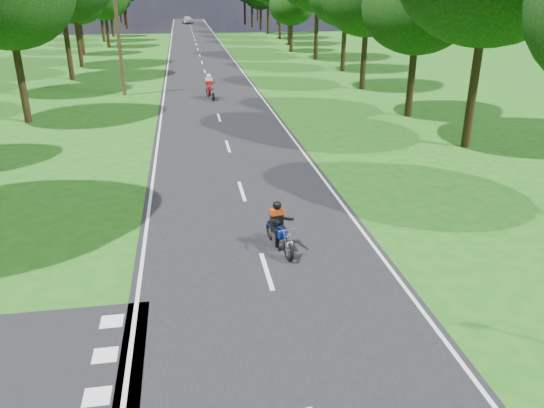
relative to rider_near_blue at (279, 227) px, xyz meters
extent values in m
plane|color=#165513|center=(-0.55, -3.19, -0.73)|extent=(160.00, 160.00, 0.00)
cube|color=black|center=(-0.55, 46.81, -0.72)|extent=(7.00, 140.00, 0.02)
cube|color=silver|center=(-0.55, -1.19, -0.71)|extent=(0.12, 2.00, 0.01)
cube|color=silver|center=(-0.55, 4.81, -0.71)|extent=(0.12, 2.00, 0.01)
cube|color=silver|center=(-0.55, 10.81, -0.71)|extent=(0.12, 2.00, 0.01)
cube|color=silver|center=(-0.55, 16.81, -0.71)|extent=(0.12, 2.00, 0.01)
cube|color=silver|center=(-0.55, 22.81, -0.71)|extent=(0.12, 2.00, 0.01)
cube|color=silver|center=(-0.55, 28.81, -0.71)|extent=(0.12, 2.00, 0.01)
cube|color=silver|center=(-0.55, 34.81, -0.71)|extent=(0.12, 2.00, 0.01)
cube|color=silver|center=(-0.55, 40.81, -0.71)|extent=(0.12, 2.00, 0.01)
cube|color=silver|center=(-0.55, 46.81, -0.71)|extent=(0.12, 2.00, 0.01)
cube|color=silver|center=(-0.55, 52.81, -0.71)|extent=(0.12, 2.00, 0.01)
cube|color=silver|center=(-0.55, 58.81, -0.71)|extent=(0.12, 2.00, 0.01)
cube|color=silver|center=(-0.55, 64.81, -0.71)|extent=(0.12, 2.00, 0.01)
cube|color=silver|center=(-0.55, 70.81, -0.71)|extent=(0.12, 2.00, 0.01)
cube|color=silver|center=(-0.55, 76.81, -0.71)|extent=(0.12, 2.00, 0.01)
cube|color=silver|center=(-0.55, 82.81, -0.71)|extent=(0.12, 2.00, 0.01)
cube|color=silver|center=(-0.55, 88.81, -0.71)|extent=(0.12, 2.00, 0.01)
cube|color=silver|center=(-0.55, 94.81, -0.71)|extent=(0.12, 2.00, 0.01)
cube|color=silver|center=(-0.55, 100.81, -0.71)|extent=(0.12, 2.00, 0.01)
cube|color=silver|center=(-0.55, 106.81, -0.71)|extent=(0.12, 2.00, 0.01)
cube|color=silver|center=(-0.55, 112.81, -0.71)|extent=(0.12, 2.00, 0.01)
cube|color=silver|center=(-3.85, 46.81, -0.71)|extent=(0.10, 140.00, 0.01)
cube|color=silver|center=(2.75, 46.81, -0.71)|extent=(0.10, 140.00, 0.01)
cube|color=silver|center=(-4.35, -5.29, -0.71)|extent=(0.50, 0.50, 0.01)
cube|color=silver|center=(-4.35, -4.09, -0.71)|extent=(0.50, 0.50, 0.01)
cube|color=silver|center=(-4.35, -2.89, -0.71)|extent=(0.50, 0.50, 0.01)
cylinder|color=black|center=(-11.13, 17.57, 1.23)|extent=(0.40, 0.40, 3.91)
cylinder|color=black|center=(-13.49, 26.00, 1.17)|extent=(0.40, 0.40, 3.79)
cylinder|color=black|center=(-11.38, 32.41, 1.43)|extent=(0.40, 0.40, 4.32)
cylinder|color=black|center=(-11.81, 39.91, 1.47)|extent=(0.40, 0.40, 4.40)
cylinder|color=black|center=(-13.16, 49.59, 0.87)|extent=(0.40, 0.40, 3.20)
ellipsoid|color=black|center=(-13.16, 49.59, 4.81)|extent=(5.60, 5.60, 4.76)
cylinder|color=black|center=(-11.30, 56.97, 0.88)|extent=(0.40, 0.40, 3.22)
cylinder|color=black|center=(-12.85, 64.73, 1.07)|extent=(0.40, 0.40, 3.61)
cylinder|color=black|center=(-12.49, 72.55, 0.60)|extent=(0.40, 0.40, 2.67)
ellipsoid|color=black|center=(-12.49, 72.55, 3.89)|extent=(4.67, 4.67, 3.97)
cylinder|color=black|center=(-12.73, 81.71, 0.81)|extent=(0.40, 0.40, 3.09)
cylinder|color=black|center=(-11.78, 88.23, 1.51)|extent=(0.40, 0.40, 4.48)
cylinder|color=black|center=(-12.83, 97.20, 1.32)|extent=(0.40, 0.40, 4.09)
cylinder|color=black|center=(10.51, 9.01, 1.55)|extent=(0.40, 0.40, 4.56)
cylinder|color=black|center=(10.37, 15.51, 1.02)|extent=(0.40, 0.40, 3.49)
ellipsoid|color=black|center=(10.37, 15.51, 5.32)|extent=(6.12, 6.12, 5.20)
cylinder|color=black|center=(10.51, 24.39, 1.12)|extent=(0.40, 0.40, 3.69)
cylinder|color=black|center=(11.62, 33.23, 1.14)|extent=(0.40, 0.40, 3.74)
cylinder|color=black|center=(11.16, 41.53, 1.59)|extent=(0.40, 0.40, 4.64)
cylinder|color=black|center=(10.00, 48.73, 0.72)|extent=(0.40, 0.40, 2.91)
ellipsoid|color=black|center=(10.00, 48.73, 4.30)|extent=(5.09, 5.09, 4.33)
cylinder|color=black|center=(11.22, 56.21, 1.21)|extent=(0.40, 0.40, 3.88)
cylinder|color=black|center=(11.54, 64.68, 1.36)|extent=(0.40, 0.40, 4.18)
cylinder|color=black|center=(11.25, 73.64, 1.59)|extent=(0.40, 0.40, 4.63)
cylinder|color=black|center=(11.14, 80.93, 0.95)|extent=(0.40, 0.40, 3.36)
cylinder|color=black|center=(10.59, 88.16, 1.31)|extent=(0.40, 0.40, 4.09)
cylinder|color=black|center=(10.13, 95.91, 1.51)|extent=(0.40, 0.40, 4.48)
cylinder|color=black|center=(-14.55, 106.81, 1.19)|extent=(0.40, 0.40, 3.84)
cylinder|color=black|center=(14.45, 108.81, 1.35)|extent=(0.40, 0.40, 4.16)
cylinder|color=black|center=(-16.55, 91.81, 1.03)|extent=(0.40, 0.40, 3.52)
cylinder|color=black|center=(16.45, 94.81, 1.51)|extent=(0.40, 0.40, 4.48)
cylinder|color=#382616|center=(-6.55, 24.81, 3.27)|extent=(0.26, 0.26, 8.00)
imported|color=#B9BBC1|center=(-1.04, 100.18, 0.05)|extent=(2.46, 4.71, 1.53)
camera|label=1|loc=(-2.41, -13.38, 6.30)|focal=35.00mm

